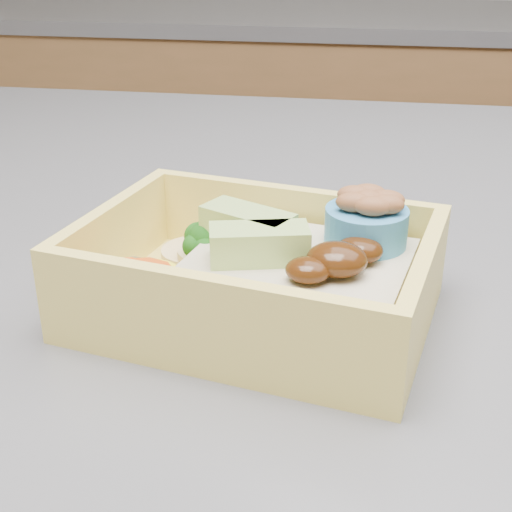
# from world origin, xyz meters

# --- Properties ---
(back_cabinets) EXTENTS (3.20, 0.62, 2.30)m
(back_cabinets) POSITION_xyz_m (0.00, 1.23, 0.89)
(back_cabinets) COLOR brown
(back_cabinets) RESTS_ON ground
(bento_box) EXTENTS (0.21, 0.17, 0.07)m
(bento_box) POSITION_xyz_m (-0.12, -0.22, 0.94)
(bento_box) COLOR #F1D763
(bento_box) RESTS_ON island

